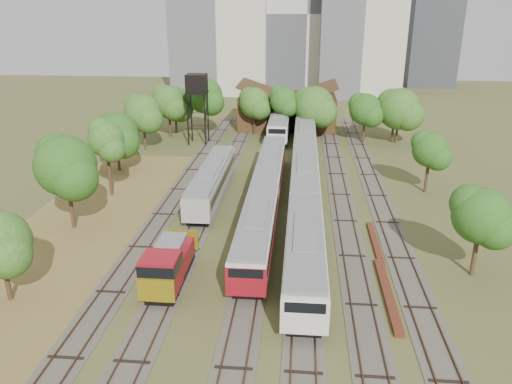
# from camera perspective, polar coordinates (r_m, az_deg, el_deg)

# --- Properties ---
(ground) EXTENTS (240.00, 240.00, 0.00)m
(ground) POSITION_cam_1_polar(r_m,az_deg,el_deg) (33.44, 1.92, -15.28)
(ground) COLOR #475123
(ground) RESTS_ON ground
(dry_grass_patch) EXTENTS (14.00, 60.00, 0.04)m
(dry_grass_patch) POSITION_cam_1_polar(r_m,az_deg,el_deg) (44.61, -21.34, -7.01)
(dry_grass_patch) COLOR brown
(dry_grass_patch) RESTS_ON ground
(tracks) EXTENTS (24.60, 80.00, 0.19)m
(tracks) POSITION_cam_1_polar(r_m,az_deg,el_deg) (55.68, 2.78, -0.07)
(tracks) COLOR #4C473D
(tracks) RESTS_ON ground
(railcar_red_set) EXTENTS (2.86, 34.58, 3.53)m
(railcar_red_set) POSITION_cam_1_polar(r_m,az_deg,el_deg) (50.04, 1.01, -0.23)
(railcar_red_set) COLOR black
(railcar_red_set) RESTS_ON ground
(railcar_green_set) EXTENTS (2.99, 52.07, 3.70)m
(railcar_green_set) POSITION_cam_1_polar(r_m,az_deg,el_deg) (54.43, 5.59, 1.50)
(railcar_green_set) COLOR black
(railcar_green_set) RESTS_ON ground
(railcar_rear) EXTENTS (3.02, 16.08, 3.73)m
(railcar_rear) POSITION_cam_1_polar(r_m,az_deg,el_deg) (80.04, 2.71, 7.74)
(railcar_rear) COLOR black
(railcar_rear) RESTS_ON ground
(shunter_locomotive) EXTENTS (2.60, 8.10, 3.40)m
(shunter_locomotive) POSITION_cam_1_polar(r_m,az_deg,el_deg) (37.52, -10.05, -8.41)
(shunter_locomotive) COLOR black
(shunter_locomotive) RESTS_ON ground
(old_grey_coach) EXTENTS (2.74, 18.00, 3.38)m
(old_grey_coach) POSITION_cam_1_polar(r_m,az_deg,el_deg) (54.24, -5.03, 1.33)
(old_grey_coach) COLOR black
(old_grey_coach) RESTS_ON ground
(water_tower) EXTENTS (2.99, 2.99, 10.34)m
(water_tower) POSITION_cam_1_polar(r_m,az_deg,el_deg) (74.98, -6.80, 12.00)
(water_tower) COLOR black
(water_tower) RESTS_ON ground
(rail_pile_near) EXTENTS (0.66, 9.87, 0.33)m
(rail_pile_near) POSITION_cam_1_polar(r_m,az_deg,el_deg) (37.76, 14.81, -11.16)
(rail_pile_near) COLOR brown
(rail_pile_near) RESTS_ON ground
(rail_pile_far) EXTENTS (0.53, 8.43, 0.27)m
(rail_pile_far) POSITION_cam_1_polar(r_m,az_deg,el_deg) (44.99, 13.47, -5.70)
(rail_pile_far) COLOR brown
(rail_pile_far) RESTS_ON ground
(maintenance_shed) EXTENTS (16.45, 11.55, 7.58)m
(maintenance_shed) POSITION_cam_1_polar(r_m,az_deg,el_deg) (86.74, 3.61, 9.35)
(maintenance_shed) COLOR #392414
(maintenance_shed) RESTS_ON ground
(tree_band_left) EXTENTS (8.08, 66.57, 8.85)m
(tree_band_left) POSITION_cam_1_polar(r_m,az_deg,el_deg) (59.58, -15.92, 5.67)
(tree_band_left) COLOR #382616
(tree_band_left) RESTS_ON ground
(tree_band_far) EXTENTS (40.76, 9.20, 9.16)m
(tree_band_far) POSITION_cam_1_polar(r_m,az_deg,el_deg) (78.12, 4.04, 9.99)
(tree_band_far) COLOR #382616
(tree_band_far) RESTS_ON ground
(tree_band_right) EXTENTS (4.78, 44.96, 7.37)m
(tree_band_right) POSITION_cam_1_polar(r_m,az_deg,el_deg) (59.44, 18.63, 5.23)
(tree_band_right) COLOR #382616
(tree_band_right) RESTS_ON ground
(tower_left) EXTENTS (22.00, 16.00, 42.00)m
(tower_left) POSITION_cam_1_polar(r_m,az_deg,el_deg) (123.67, -4.05, 21.07)
(tower_left) COLOR beige
(tower_left) RESTS_ON ground
(tower_centre) EXTENTS (20.00, 18.00, 36.00)m
(tower_centre) POSITION_cam_1_polar(r_m,az_deg,el_deg) (127.13, 5.86, 19.64)
(tower_centre) COLOR beige
(tower_centre) RESTS_ON ground
(tower_far_right) EXTENTS (12.00, 12.00, 28.00)m
(tower_far_right) POSITION_cam_1_polar(r_m,az_deg,el_deg) (141.05, 19.50, 17.09)
(tower_far_right) COLOR #3A3C41
(tower_far_right) RESTS_ON ground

